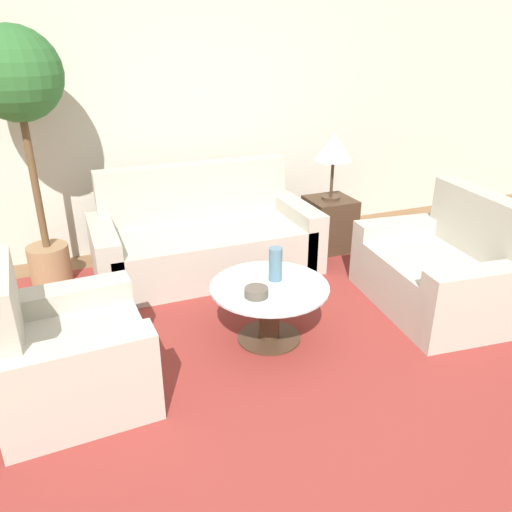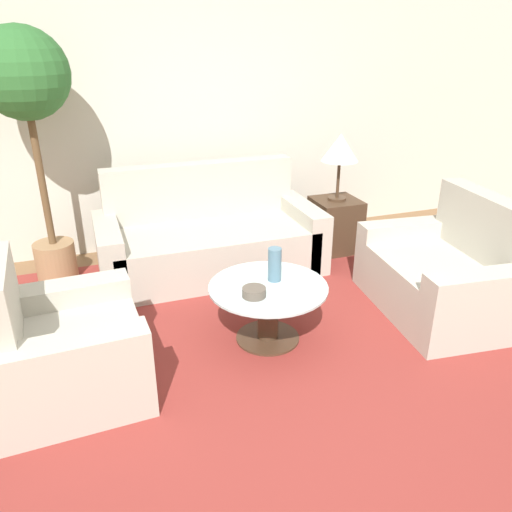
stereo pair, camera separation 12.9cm
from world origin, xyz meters
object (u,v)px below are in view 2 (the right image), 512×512
object	(u,v)px
bowl	(254,292)
table_lamp	(340,149)
armchair	(59,352)
loveseat	(448,276)
potted_plant	(27,97)
vase	(275,264)
sofa_main	(209,239)
coffee_table	(268,305)

from	to	relation	value
bowl	table_lamp	bearing A→B (deg)	46.21
armchair	loveseat	distance (m)	2.86
armchair	potted_plant	xyz separation A→B (m)	(-0.05, 1.67, 1.28)
armchair	vase	size ratio (longest dim) A/B	3.85
sofa_main	bowl	size ratio (longest dim) A/B	12.50
coffee_table	table_lamp	world-z (taller)	table_lamp
potted_plant	table_lamp	bearing A→B (deg)	-4.89
coffee_table	table_lamp	bearing A→B (deg)	47.06
table_lamp	vase	xyz separation A→B (m)	(-1.15, -1.25, -0.48)
loveseat	bowl	size ratio (longest dim) A/B	8.30
vase	bowl	distance (m)	0.29
coffee_table	potted_plant	world-z (taller)	potted_plant
coffee_table	bowl	size ratio (longest dim) A/B	5.22
sofa_main	coffee_table	xyz separation A→B (m)	(0.08, -1.32, -0.01)
loveseat	vase	distance (m)	1.44
armchair	potted_plant	bearing A→B (deg)	-1.05
loveseat	potted_plant	world-z (taller)	potted_plant
vase	potted_plant	bearing A→B (deg)	135.47
loveseat	potted_plant	bearing A→B (deg)	-112.71
bowl	vase	bearing A→B (deg)	39.76
bowl	loveseat	bearing A→B (deg)	1.99
armchair	table_lamp	bearing A→B (deg)	-63.69
armchair	loveseat	bearing A→B (deg)	-91.25
sofa_main	coffee_table	world-z (taller)	sofa_main
armchair	coffee_table	world-z (taller)	armchair
loveseat	potted_plant	distance (m)	3.55
loveseat	coffee_table	world-z (taller)	loveseat
coffee_table	loveseat	bearing A→B (deg)	-2.05
potted_plant	vase	world-z (taller)	potted_plant
sofa_main	table_lamp	distance (m)	1.50
armchair	loveseat	size ratio (longest dim) A/B	0.70
loveseat	table_lamp	distance (m)	1.58
armchair	bowl	bearing A→B (deg)	-91.95
sofa_main	coffee_table	size ratio (longest dim) A/B	2.40
sofa_main	vase	distance (m)	1.29
sofa_main	vase	size ratio (longest dim) A/B	8.24
potted_plant	bowl	world-z (taller)	potted_plant
sofa_main	potted_plant	xyz separation A→B (m)	(-1.34, 0.22, 1.28)
sofa_main	vase	xyz separation A→B (m)	(0.15, -1.25, 0.26)
vase	bowl	world-z (taller)	vase
loveseat	potted_plant	size ratio (longest dim) A/B	0.63
sofa_main	loveseat	size ratio (longest dim) A/B	1.51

